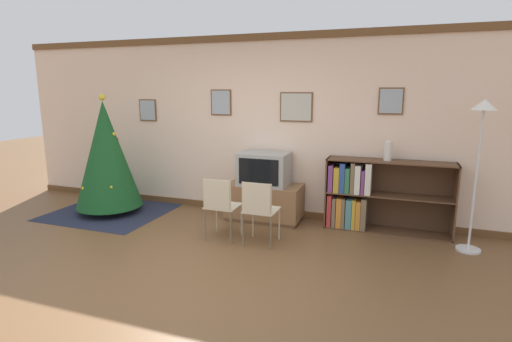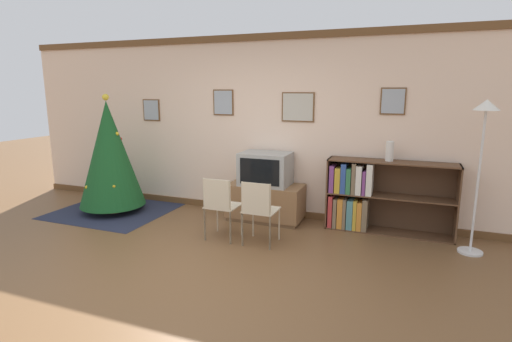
% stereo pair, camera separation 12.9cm
% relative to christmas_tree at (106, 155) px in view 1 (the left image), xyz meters
% --- Properties ---
extents(ground_plane, '(24.00, 24.00, 0.00)m').
position_rel_christmas_tree_xyz_m(ground_plane, '(2.20, -1.58, -0.92)').
color(ground_plane, brown).
extents(wall_back, '(8.59, 0.11, 2.70)m').
position_rel_christmas_tree_xyz_m(wall_back, '(2.20, 0.81, 0.43)').
color(wall_back, beige).
rests_on(wall_back, ground_plane).
extents(area_rug, '(1.74, 1.57, 0.01)m').
position_rel_christmas_tree_xyz_m(area_rug, '(-0.00, -0.00, -0.91)').
color(area_rug, '#23283D').
rests_on(area_rug, ground_plane).
extents(christmas_tree, '(1.00, 1.00, 1.83)m').
position_rel_christmas_tree_xyz_m(christmas_tree, '(0.00, 0.00, 0.00)').
color(christmas_tree, maroon).
rests_on(christmas_tree, area_rug).
extents(tv_console, '(1.10, 0.54, 0.54)m').
position_rel_christmas_tree_xyz_m(tv_console, '(2.41, 0.47, -0.65)').
color(tv_console, brown).
rests_on(tv_console, ground_plane).
extents(television, '(0.71, 0.51, 0.47)m').
position_rel_christmas_tree_xyz_m(television, '(2.41, 0.47, -0.14)').
color(television, '#9E9E99').
rests_on(television, tv_console).
extents(folding_chair_left, '(0.40, 0.40, 0.82)m').
position_rel_christmas_tree_xyz_m(folding_chair_left, '(2.15, -0.50, -0.45)').
color(folding_chair_left, beige).
rests_on(folding_chair_left, ground_plane).
extents(folding_chair_right, '(0.40, 0.40, 0.82)m').
position_rel_christmas_tree_xyz_m(folding_chair_right, '(2.67, -0.50, -0.45)').
color(folding_chair_right, beige).
rests_on(folding_chair_right, ground_plane).
extents(bookshelf, '(1.65, 0.36, 0.98)m').
position_rel_christmas_tree_xyz_m(bookshelf, '(3.83, 0.56, -0.44)').
color(bookshelf, brown).
rests_on(bookshelf, ground_plane).
extents(vase, '(0.10, 0.10, 0.27)m').
position_rel_christmas_tree_xyz_m(vase, '(4.10, 0.58, 0.20)').
color(vase, silver).
rests_on(vase, bookshelf).
extents(standing_lamp, '(0.28, 0.28, 1.80)m').
position_rel_christmas_tree_xyz_m(standing_lamp, '(5.10, 0.20, 0.46)').
color(standing_lamp, silver).
rests_on(standing_lamp, ground_plane).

